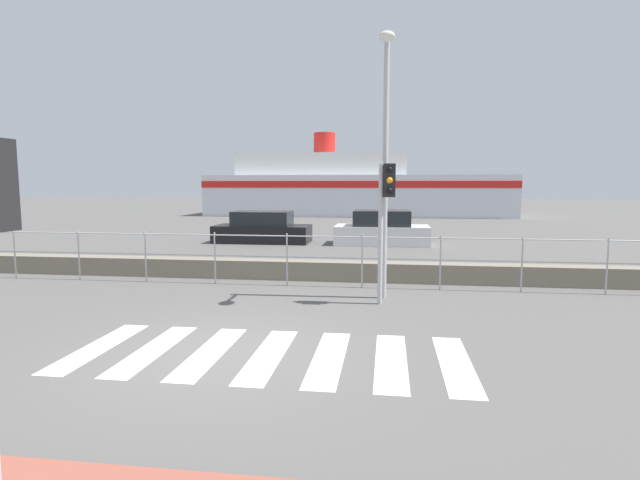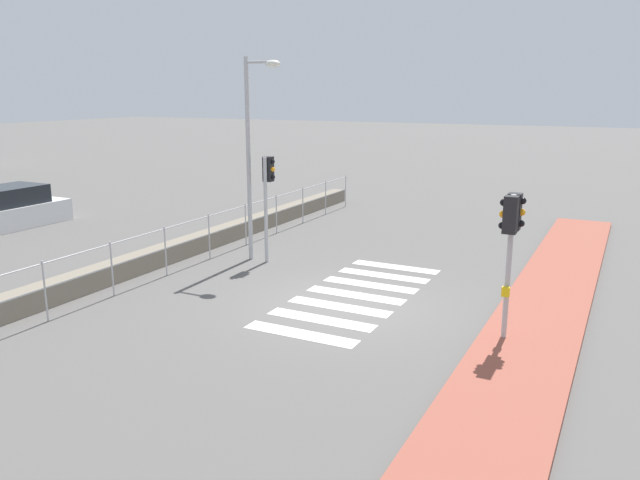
% 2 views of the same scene
% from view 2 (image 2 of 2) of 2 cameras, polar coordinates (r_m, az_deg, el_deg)
% --- Properties ---
extents(ground_plane, '(160.00, 160.00, 0.00)m').
position_cam_2_polar(ground_plane, '(14.06, 2.06, -5.92)').
color(ground_plane, '#565451').
extents(sidewalk_brick, '(24.00, 1.80, 0.12)m').
position_cam_2_polar(sidewalk_brick, '(12.98, 18.88, -8.07)').
color(sidewalk_brick, '#934C3D').
rests_on(sidewalk_brick, ground_plane).
extents(crosswalk, '(5.85, 2.40, 0.01)m').
position_cam_2_polar(crosswalk, '(14.70, 3.27, -5.05)').
color(crosswalk, silver).
rests_on(crosswalk, ground_plane).
extents(seawall, '(24.78, 0.55, 0.50)m').
position_cam_2_polar(seawall, '(17.20, -16.08, -1.97)').
color(seawall, slate).
rests_on(seawall, ground_plane).
extents(harbor_fence, '(22.34, 0.04, 1.31)m').
position_cam_2_polar(harbor_fence, '(16.48, -13.98, -0.32)').
color(harbor_fence, '#B2B2B5').
rests_on(harbor_fence, ground_plane).
extents(traffic_light_near, '(0.58, 0.41, 2.85)m').
position_cam_2_polar(traffic_light_near, '(11.87, 17.09, 1.02)').
color(traffic_light_near, '#B2B2B5').
rests_on(traffic_light_near, ground_plane).
extents(traffic_light_far, '(0.34, 0.32, 2.93)m').
position_cam_2_polar(traffic_light_far, '(17.20, -4.81, 5.00)').
color(traffic_light_far, '#B2B2B5').
rests_on(traffic_light_far, ground_plane).
extents(streetlamp, '(0.32, 1.10, 5.56)m').
position_cam_2_polar(streetlamp, '(17.23, -6.02, 9.45)').
color(streetlamp, '#B2B2B5').
rests_on(streetlamp, ground_plane).
extents(parked_car_white, '(3.90, 1.89, 1.43)m').
position_cam_2_polar(parked_car_white, '(24.52, -26.58, 2.49)').
color(parked_car_white, silver).
rests_on(parked_car_white, ground_plane).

